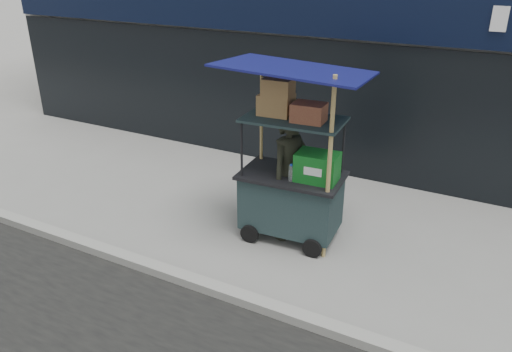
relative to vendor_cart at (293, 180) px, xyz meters
The scene contains 4 objects.
ground 1.70m from the vendor_cart, 94.60° to the right, with size 80.00×80.00×0.00m, color slate.
curb 1.85m from the vendor_cart, 94.04° to the right, with size 80.00×0.18×0.12m, color gray.
vendor_cart is the anchor object (origin of this frame).
vendor_man 0.08m from the vendor_cart, 147.47° to the left, with size 0.68×0.44×1.86m, color black.
Camera 1 is at (2.59, -4.31, 3.78)m, focal length 35.00 mm.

